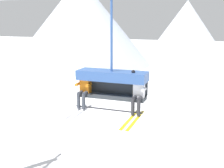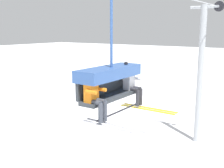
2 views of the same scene
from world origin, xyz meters
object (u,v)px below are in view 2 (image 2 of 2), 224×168
(lift_tower_far, at_px, (201,72))
(chairlift_chair, at_px, (109,77))
(skier_orange, at_px, (95,96))
(skier_white, at_px, (133,84))

(lift_tower_far, xyz_separation_m, chairlift_chair, (-10.38, -0.71, 1.23))
(lift_tower_far, height_order, skier_orange, lift_tower_far)
(skier_orange, bearing_deg, skier_white, 0.22)
(skier_white, bearing_deg, lift_tower_far, 5.55)
(chairlift_chair, relative_size, skier_orange, 2.01)
(skier_white, bearing_deg, chairlift_chair, 166.37)
(lift_tower_far, height_order, chairlift_chair, lift_tower_far)
(lift_tower_far, relative_size, skier_orange, 4.89)
(chairlift_chair, xyz_separation_m, skier_white, (0.88, -0.21, -0.30))
(chairlift_chair, distance_m, skier_orange, 0.96)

